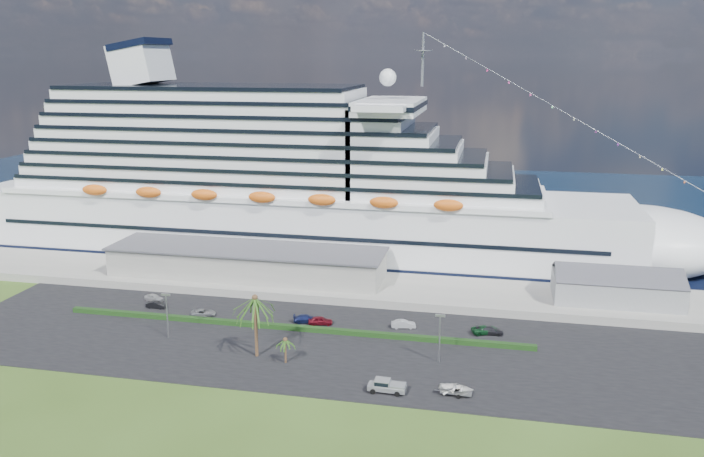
% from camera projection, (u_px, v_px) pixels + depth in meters
% --- Properties ---
extents(ground, '(420.00, 420.00, 0.00)m').
position_uv_depth(ground, '(308.00, 373.00, 108.93)').
color(ground, '#344D19').
rests_on(ground, ground).
extents(asphalt_lot, '(140.00, 38.00, 0.12)m').
position_uv_depth(asphalt_lot, '(325.00, 345.00, 119.35)').
color(asphalt_lot, black).
rests_on(asphalt_lot, ground).
extents(wharf, '(240.00, 20.00, 1.80)m').
position_uv_depth(wharf, '(358.00, 287.00, 146.65)').
color(wharf, gray).
rests_on(wharf, ground).
extents(water, '(420.00, 160.00, 0.02)m').
position_uv_depth(water, '(411.00, 204.00, 232.22)').
color(water, black).
rests_on(water, ground).
extents(cruise_ship, '(191.00, 38.00, 54.00)m').
position_uv_depth(cruise_ship, '(293.00, 189.00, 169.88)').
color(cruise_ship, silver).
rests_on(cruise_ship, ground).
extents(terminal_building, '(61.00, 15.00, 6.30)m').
position_uv_depth(terminal_building, '(247.00, 261.00, 150.67)').
color(terminal_building, gray).
rests_on(terminal_building, wharf).
extents(port_shed, '(24.00, 12.31, 7.37)m').
position_uv_depth(port_shed, '(616.00, 288.00, 135.31)').
color(port_shed, gray).
rests_on(port_shed, wharf).
extents(hedge, '(88.00, 1.10, 0.90)m').
position_uv_depth(hedge, '(289.00, 327.00, 125.58)').
color(hedge, black).
rests_on(hedge, asphalt_lot).
extents(lamp_post_left, '(1.60, 0.35, 8.27)m').
position_uv_depth(lamp_post_left, '(167.00, 310.00, 120.85)').
color(lamp_post_left, gray).
rests_on(lamp_post_left, asphalt_lot).
extents(lamp_post_right, '(1.60, 0.35, 8.27)m').
position_uv_depth(lamp_post_right, '(440.00, 332.00, 111.18)').
color(lamp_post_right, gray).
rests_on(lamp_post_right, asphalt_lot).
extents(palm_tall, '(8.82, 8.82, 11.13)m').
position_uv_depth(palm_tall, '(255.00, 305.00, 112.48)').
color(palm_tall, '#47301E').
rests_on(palm_tall, ground).
extents(palm_short, '(3.53, 3.53, 4.56)m').
position_uv_depth(palm_short, '(285.00, 343.00, 111.31)').
color(palm_short, '#47301E').
rests_on(palm_short, ground).
extents(parked_car_0, '(4.53, 2.73, 1.44)m').
position_uv_depth(parked_car_0, '(154.00, 298.00, 140.15)').
color(parked_car_0, '#B2B2B4').
rests_on(parked_car_0, asphalt_lot).
extents(parked_car_1, '(4.09, 1.47, 1.34)m').
position_uv_depth(parked_car_1, '(156.00, 305.00, 136.29)').
color(parked_car_1, black).
rests_on(parked_car_1, asphalt_lot).
extents(parked_car_2, '(5.10, 3.32, 1.31)m').
position_uv_depth(parked_car_2, '(203.00, 313.00, 132.12)').
color(parked_car_2, gray).
rests_on(parked_car_2, asphalt_lot).
extents(parked_car_3, '(5.37, 3.18, 1.46)m').
position_uv_depth(parked_car_3, '(307.00, 319.00, 128.93)').
color(parked_car_3, '#141C48').
rests_on(parked_car_3, asphalt_lot).
extents(parked_car_4, '(4.84, 2.74, 1.55)m').
position_uv_depth(parked_car_4, '(320.00, 321.00, 127.90)').
color(parked_car_4, maroon).
rests_on(parked_car_4, asphalt_lot).
extents(parked_car_5, '(4.71, 2.45, 1.48)m').
position_uv_depth(parked_car_5, '(404.00, 324.00, 126.31)').
color(parked_car_5, '#B8BAC0').
rests_on(parked_car_5, asphalt_lot).
extents(parked_car_6, '(5.64, 4.06, 1.43)m').
position_uv_depth(parked_car_6, '(486.00, 330.00, 123.76)').
color(parked_car_6, '#0F3C1B').
rests_on(parked_car_6, asphalt_lot).
extents(parked_car_7, '(4.87, 2.04, 1.41)m').
position_uv_depth(parked_car_7, '(490.00, 330.00, 123.50)').
color(parked_car_7, black).
rests_on(parked_car_7, asphalt_lot).
extents(pickup_truck, '(5.72, 2.29, 2.00)m').
position_uv_depth(pickup_truck, '(386.00, 385.00, 102.04)').
color(pickup_truck, black).
rests_on(pickup_truck, asphalt_lot).
extents(boat_trailer, '(5.84, 3.89, 1.66)m').
position_uv_depth(boat_trailer, '(456.00, 389.00, 101.03)').
color(boat_trailer, gray).
rests_on(boat_trailer, asphalt_lot).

